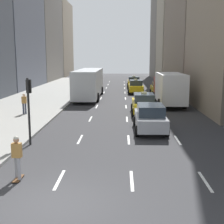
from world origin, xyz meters
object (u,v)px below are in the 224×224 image
(pedestrian_far_walking, at_px, (24,103))
(taxi_fourth, at_px, (144,104))
(taxi_second, at_px, (159,88))
(city_bus, at_px, (89,83))
(sedan_black_near, at_px, (150,118))
(box_truck, at_px, (169,88))
(taxi_lead, at_px, (134,82))
(traffic_light_pole, at_px, (29,100))
(skateboarder, at_px, (17,156))
(taxi_third, at_px, (136,86))

(pedestrian_far_walking, bearing_deg, taxi_fourth, 6.17)
(taxi_fourth, bearing_deg, pedestrian_far_walking, -173.83)
(taxi_second, relative_size, city_bus, 0.38)
(taxi_fourth, distance_m, sedan_black_near, 6.08)
(box_truck, height_order, pedestrian_far_walking, box_truck)
(taxi_lead, distance_m, traffic_light_pole, 32.25)
(sedan_black_near, bearing_deg, traffic_light_pole, -154.70)
(taxi_second, xyz_separation_m, city_bus, (-8.41, -3.12, 0.91))
(box_truck, relative_size, pedestrian_far_walking, 5.09)
(pedestrian_far_walking, bearing_deg, taxi_second, 49.00)
(sedan_black_near, height_order, box_truck, box_truck)
(sedan_black_near, xyz_separation_m, skateboarder, (-5.80, -8.15, 0.07))
(taxi_third, distance_m, taxi_fourth, 15.17)
(sedan_black_near, height_order, skateboarder, sedan_black_near)
(city_bus, height_order, box_truck, city_bus)
(taxi_second, relative_size, pedestrian_far_walking, 2.67)
(pedestrian_far_walking, bearing_deg, box_truck, 26.20)
(taxi_fourth, xyz_separation_m, pedestrian_far_walking, (-9.64, -1.04, 0.19))
(taxi_lead, distance_m, taxi_second, 9.38)
(taxi_fourth, bearing_deg, box_truck, 61.13)
(taxi_second, distance_m, traffic_light_pole, 24.53)
(taxi_fourth, xyz_separation_m, city_bus, (-5.61, 10.15, 0.91))
(box_truck, bearing_deg, taxi_second, 90.00)
(city_bus, xyz_separation_m, traffic_light_pole, (-1.14, -19.42, 0.62))
(city_bus, relative_size, skateboarder, 6.65)
(taxi_third, relative_size, skateboarder, 2.52)
(city_bus, bearing_deg, box_truck, -31.07)
(taxi_second, bearing_deg, taxi_third, 145.79)
(box_truck, relative_size, traffic_light_pole, 2.33)
(taxi_third, relative_size, box_truck, 0.52)
(taxi_fourth, bearing_deg, taxi_third, 90.00)
(taxi_third, height_order, pedestrian_far_walking, taxi_third)
(taxi_lead, relative_size, sedan_black_near, 0.96)
(taxi_third, distance_m, city_bus, 7.59)
(taxi_fourth, height_order, skateboarder, taxi_fourth)
(skateboarder, bearing_deg, pedestrian_far_walking, 106.25)
(taxi_lead, bearing_deg, traffic_light_pole, -102.10)
(skateboarder, bearing_deg, taxi_second, 72.64)
(city_bus, bearing_deg, taxi_third, 41.83)
(taxi_lead, bearing_deg, taxi_fourth, -90.00)
(pedestrian_far_walking, xyz_separation_m, traffic_light_pole, (2.89, -8.23, 1.34))
(taxi_fourth, bearing_deg, city_bus, 118.94)
(box_truck, bearing_deg, sedan_black_near, -104.09)
(taxi_lead, xyz_separation_m, box_truck, (2.80, -17.15, 0.83))
(taxi_fourth, bearing_deg, taxi_second, 78.08)
(traffic_light_pole, bearing_deg, sedan_black_near, 25.30)
(taxi_third, height_order, sedan_black_near, taxi_third)
(taxi_third, bearing_deg, traffic_light_pole, -105.44)
(city_bus, distance_m, pedestrian_far_walking, 11.92)
(taxi_third, distance_m, box_truck, 10.51)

